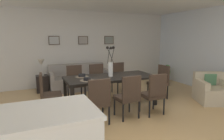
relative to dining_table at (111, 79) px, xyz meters
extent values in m
plane|color=tan|center=(-0.24, -0.72, -0.67)|extent=(9.00, 9.00, 0.00)
cube|color=silver|center=(-0.24, 2.53, 0.63)|extent=(9.00, 0.10, 2.60)
cube|color=white|center=(3.41, -0.32, 0.63)|extent=(0.10, 6.30, 2.60)
cube|color=black|center=(0.00, 0.00, 0.04)|extent=(2.20, 0.98, 0.05)
cube|color=black|center=(1.04, 0.43, -0.33)|extent=(0.07, 0.07, 0.69)
cube|color=black|center=(-1.04, 0.43, -0.33)|extent=(0.07, 0.07, 0.69)
cube|color=black|center=(1.04, -0.43, -0.33)|extent=(0.07, 0.07, 0.69)
cube|color=black|center=(-1.04, -0.43, -0.33)|extent=(0.07, 0.07, 0.69)
cube|color=#3D2D23|center=(-0.64, -0.80, -0.25)|extent=(0.45, 0.45, 0.08)
cube|color=#3D2D23|center=(-0.65, -0.99, 0.01)|extent=(0.42, 0.07, 0.48)
cylinder|color=black|center=(-0.45, -0.62, -0.48)|extent=(0.04, 0.04, 0.38)
cylinder|color=black|center=(-0.83, -0.61, -0.48)|extent=(0.04, 0.04, 0.38)
cylinder|color=black|center=(-0.46, -1.00, -0.48)|extent=(0.04, 0.04, 0.38)
cylinder|color=black|center=(-0.84, -0.99, -0.48)|extent=(0.04, 0.04, 0.38)
cube|color=#3D2D23|center=(-0.67, 0.81, -0.25)|extent=(0.44, 0.44, 0.08)
cube|color=#3D2D23|center=(-0.67, 1.00, 0.01)|extent=(0.42, 0.06, 0.48)
cylinder|color=black|center=(-0.86, 0.62, -0.48)|extent=(0.04, 0.04, 0.38)
cylinder|color=black|center=(-0.48, 0.62, -0.48)|extent=(0.04, 0.04, 0.38)
cylinder|color=black|center=(-0.86, 1.00, -0.48)|extent=(0.04, 0.04, 0.38)
cylinder|color=black|center=(-0.48, 1.00, -0.48)|extent=(0.04, 0.04, 0.38)
cube|color=#3D2D23|center=(0.03, -0.79, -0.25)|extent=(0.46, 0.46, 0.08)
cube|color=#3D2D23|center=(0.04, -0.98, 0.01)|extent=(0.42, 0.08, 0.48)
cylinder|color=black|center=(0.21, -0.59, -0.48)|extent=(0.04, 0.04, 0.38)
cylinder|color=black|center=(-0.17, -0.61, -0.48)|extent=(0.04, 0.04, 0.38)
cylinder|color=black|center=(0.23, -0.97, -0.48)|extent=(0.04, 0.04, 0.38)
cylinder|color=black|center=(-0.15, -0.99, -0.48)|extent=(0.04, 0.04, 0.38)
cube|color=#3D2D23|center=(-0.02, 0.80, -0.25)|extent=(0.46, 0.46, 0.08)
cube|color=#3D2D23|center=(-0.03, 0.99, 0.01)|extent=(0.42, 0.08, 0.48)
cylinder|color=black|center=(-0.20, 0.60, -0.48)|extent=(0.04, 0.04, 0.38)
cylinder|color=black|center=(0.18, 0.62, -0.48)|extent=(0.04, 0.04, 0.38)
cylinder|color=black|center=(-0.22, 0.98, -0.48)|extent=(0.04, 0.04, 0.38)
cylinder|color=black|center=(0.16, 1.00, -0.48)|extent=(0.04, 0.04, 0.38)
cube|color=#3D2D23|center=(0.64, -0.84, -0.25)|extent=(0.45, 0.45, 0.08)
cube|color=#3D2D23|center=(0.64, -1.03, 0.01)|extent=(0.42, 0.06, 0.48)
cylinder|color=black|center=(0.82, -0.65, -0.48)|extent=(0.04, 0.04, 0.38)
cylinder|color=black|center=(0.44, -0.66, -0.48)|extent=(0.04, 0.04, 0.38)
cylinder|color=black|center=(0.83, -1.03, -0.48)|extent=(0.04, 0.04, 0.38)
cylinder|color=black|center=(0.45, -1.04, -0.48)|extent=(0.04, 0.04, 0.38)
cube|color=#3D2D23|center=(0.69, 0.85, -0.25)|extent=(0.46, 0.46, 0.08)
cube|color=#3D2D23|center=(0.68, 1.04, 0.01)|extent=(0.42, 0.08, 0.48)
cylinder|color=black|center=(0.51, 0.65, -0.48)|extent=(0.04, 0.04, 0.38)
cylinder|color=black|center=(0.89, 0.67, -0.48)|extent=(0.04, 0.04, 0.38)
cylinder|color=black|center=(0.49, 1.03, -0.48)|extent=(0.04, 0.04, 0.38)
cylinder|color=black|center=(0.87, 1.05, -0.48)|extent=(0.04, 0.04, 0.38)
cube|color=#3D2D23|center=(-1.41, 0.02, -0.25)|extent=(0.47, 0.47, 0.08)
cube|color=#3D2D23|center=(-1.60, 0.03, 0.01)|extent=(0.09, 0.42, 0.48)
cylinder|color=black|center=(-1.24, -0.19, -0.48)|extent=(0.04, 0.04, 0.38)
cylinder|color=black|center=(-1.21, 0.19, -0.48)|extent=(0.04, 0.04, 0.38)
cylinder|color=black|center=(-1.62, -0.16, -0.48)|extent=(0.04, 0.04, 0.38)
cylinder|color=black|center=(-1.59, 0.22, -0.48)|extent=(0.04, 0.04, 0.38)
cube|color=#3D2D23|center=(1.42, -0.01, -0.25)|extent=(0.45, 0.45, 0.08)
cube|color=#3D2D23|center=(1.61, 0.00, 0.01)|extent=(0.07, 0.42, 0.48)
cylinder|color=black|center=(1.23, 0.18, -0.48)|extent=(0.04, 0.04, 0.38)
cylinder|color=black|center=(1.24, -0.20, -0.48)|extent=(0.04, 0.04, 0.38)
cylinder|color=black|center=(1.61, 0.19, -0.48)|extent=(0.04, 0.04, 0.38)
cylinder|color=black|center=(1.62, -0.19, -0.48)|extent=(0.04, 0.04, 0.38)
cylinder|color=white|center=(0.00, 0.00, 0.24)|extent=(0.11, 0.11, 0.34)
cylinder|color=black|center=(0.06, 0.02, 0.57)|extent=(0.05, 0.12, 0.37)
sphere|color=black|center=(0.09, 0.03, 0.77)|extent=(0.07, 0.07, 0.07)
cylinder|color=black|center=(-0.03, 0.05, 0.57)|extent=(0.08, 0.05, 0.38)
sphere|color=black|center=(-0.05, 0.08, 0.77)|extent=(0.07, 0.07, 0.07)
cylinder|color=black|center=(-0.02, -0.06, 0.57)|extent=(0.15, 0.06, 0.36)
sphere|color=black|center=(-0.03, -0.09, 0.77)|extent=(0.07, 0.07, 0.07)
cylinder|color=#7F705B|center=(-0.66, -0.22, 0.07)|extent=(0.32, 0.32, 0.01)
cylinder|color=black|center=(-0.66, -0.22, 0.10)|extent=(0.17, 0.17, 0.06)
cylinder|color=black|center=(-0.66, -0.22, 0.12)|extent=(0.13, 0.13, 0.04)
cylinder|color=#7F705B|center=(-0.66, 0.22, 0.07)|extent=(0.32, 0.32, 0.01)
cylinder|color=black|center=(-0.66, 0.22, 0.10)|extent=(0.17, 0.17, 0.06)
cylinder|color=black|center=(-0.66, 0.22, 0.12)|extent=(0.13, 0.13, 0.04)
cube|color=gray|center=(-0.32, 1.87, -0.46)|extent=(1.88, 0.84, 0.42)
cube|color=gray|center=(-0.32, 2.21, -0.06)|extent=(1.88, 0.16, 0.38)
cube|color=gray|center=(0.57, 1.87, -0.15)|extent=(0.10, 0.84, 0.20)
cube|color=gray|center=(-1.21, 1.87, -0.15)|extent=(0.10, 0.84, 0.20)
cube|color=black|center=(-1.47, 1.96, -0.41)|extent=(0.36, 0.36, 0.52)
cylinder|color=beige|center=(-1.47, 1.96, -0.11)|extent=(0.12, 0.12, 0.08)
cylinder|color=beige|center=(-1.47, 1.96, 0.07)|extent=(0.02, 0.02, 0.30)
cone|color=beige|center=(-1.47, 1.96, 0.27)|extent=(0.22, 0.22, 0.18)
cube|color=beige|center=(2.56, -0.86, -0.47)|extent=(1.06, 1.06, 0.40)
cube|color=beige|center=(2.69, -0.57, -0.10)|extent=(0.79, 0.48, 0.35)
cube|color=beige|center=(2.25, -0.74, -0.18)|extent=(0.41, 0.68, 0.18)
cube|color=#4C7F56|center=(2.65, -0.66, -0.11)|extent=(0.31, 0.20, 0.30)
cube|color=silver|center=(-1.83, -2.20, 0.23)|extent=(1.33, 0.83, 0.04)
cube|color=#473828|center=(-0.99, 2.46, 0.91)|extent=(0.36, 0.02, 0.29)
cube|color=#B2B2AD|center=(-0.99, 2.44, 0.91)|extent=(0.31, 0.01, 0.24)
cube|color=#473828|center=(0.00, 2.46, 0.91)|extent=(0.35, 0.02, 0.29)
cube|color=#9E9389|center=(0.00, 2.44, 0.91)|extent=(0.30, 0.01, 0.24)
cube|color=#473828|center=(0.99, 2.46, 0.91)|extent=(0.37, 0.02, 0.30)
cube|color=gray|center=(0.99, 2.44, 0.91)|extent=(0.32, 0.01, 0.25)
cylinder|color=brown|center=(2.91, 1.50, -0.56)|extent=(0.24, 0.24, 0.22)
sphere|color=#2D6633|center=(2.91, 1.50, -0.27)|extent=(0.36, 0.36, 0.36)
sphere|color=#2D6633|center=(2.96, 1.47, -0.11)|extent=(0.22, 0.22, 0.22)
camera|label=1|loc=(-1.83, -4.25, 1.01)|focal=30.84mm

